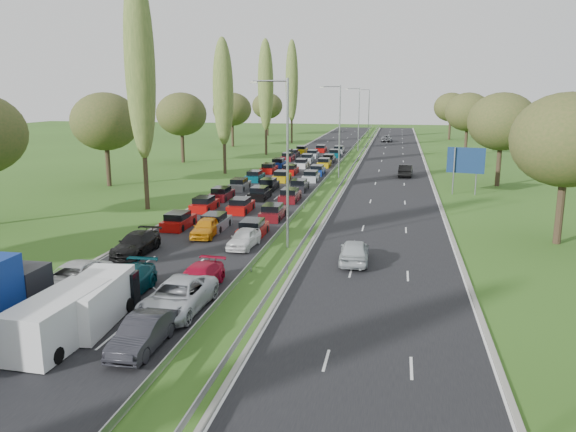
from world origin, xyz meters
The scene contains 23 objects.
ground centered at (4.50, 80.00, 0.00)m, with size 260.00×260.00×0.00m, color #2E5219.
near_carriageway centered at (-2.25, 82.50, 0.00)m, with size 10.50×215.00×0.04m, color black.
far_carriageway centered at (11.25, 82.50, 0.00)m, with size 10.50×215.00×0.04m, color black.
central_reservation centered at (4.50, 82.50, 0.55)m, with size 2.36×215.00×0.32m.
lamp_columns centered at (4.50, 78.00, 6.00)m, with size 0.18×140.18×12.00m.
poplar_row centered at (-11.50, 68.17, 12.39)m, with size 2.80×127.80×22.44m.
woodland_left centered at (-22.00, 62.63, 7.68)m, with size 8.00×166.00×11.10m.
woodland_right centered at (24.00, 66.67, 7.68)m, with size 8.00×153.00×11.10m.
traffic_queue_fill centered at (-2.26, 77.43, 0.44)m, with size 9.08×68.62×0.80m.
near_car_2 centered at (-5.52, 31.43, 0.81)m, with size 2.63×5.71×1.59m, color silver.
near_car_3 centered at (-5.51, 39.31, 0.75)m, with size 2.05×5.04×1.46m, color black.
near_car_7 centered at (-2.33, 31.46, 0.79)m, with size 2.16×5.32×1.54m, color #043C45.
near_car_8 centered at (-2.36, 44.90, 0.74)m, with size 1.70×4.23×1.44m, color orange.
near_car_9 centered at (1.50, 25.53, 0.75)m, with size 1.54×4.42×1.46m, color black.
near_car_10 centered at (1.34, 29.90, 0.83)m, with size 2.67×5.80×1.61m, color #B9BCC4.
near_car_11 centered at (1.23, 33.28, 0.71)m, with size 1.92×4.73×1.37m, color #AA0A27.
near_car_12 centered at (1.41, 42.36, 0.72)m, with size 1.65×4.09×1.39m, color white.
far_car_0 centered at (9.55, 40.11, 0.81)m, with size 1.87×4.65×1.59m, color #B2B9BC.
far_car_1 centered at (13.20, 80.84, 0.82)m, with size 1.69×4.85×1.60m, color black.
far_car_2 centered at (9.37, 136.38, 0.76)m, with size 2.46×5.34×1.49m, color slate.
white_van_front centered at (-2.33, 25.56, 1.15)m, with size 2.19×5.57×2.24m.
white_van_rear centered at (-2.02, 27.89, 1.13)m, with size 2.16×5.50×2.21m.
direction_sign centered at (19.40, 68.04, 3.57)m, with size 3.94×0.91×5.20m.
Camera 1 is at (12.11, 4.42, 10.99)m, focal length 35.00 mm.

